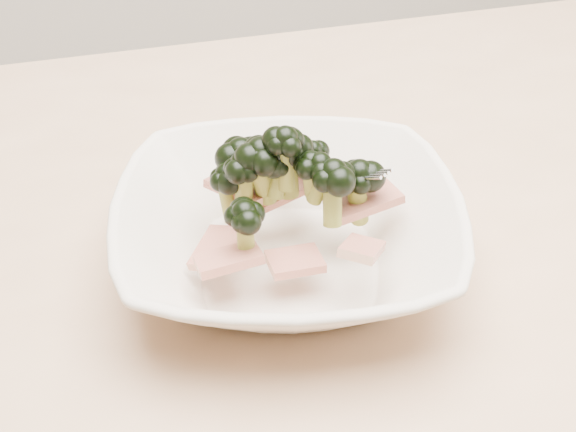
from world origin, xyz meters
name	(u,v)px	position (x,y,z in m)	size (l,w,h in m)	color
dining_table	(378,289)	(0.00, 0.00, 0.65)	(1.20, 0.80, 0.75)	tan
broccoli_dish	(287,225)	(-0.11, -0.06, 0.79)	(0.32, 0.32, 0.12)	beige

